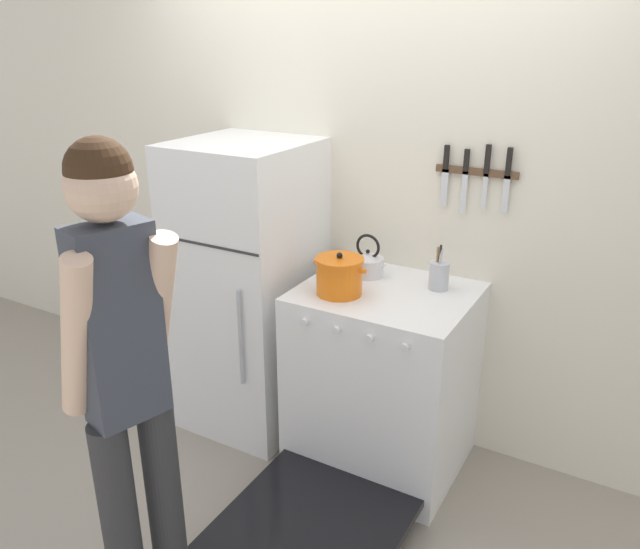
# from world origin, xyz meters

# --- Properties ---
(ground_plane) EXTENTS (14.00, 14.00, 0.00)m
(ground_plane) POSITION_xyz_m (0.00, 0.00, 0.00)
(ground_plane) COLOR gray
(wall_back) EXTENTS (10.00, 0.06, 2.55)m
(wall_back) POSITION_xyz_m (0.00, 0.03, 1.27)
(wall_back) COLOR silver
(wall_back) RESTS_ON ground_plane
(refrigerator) EXTENTS (0.64, 0.68, 1.55)m
(refrigerator) POSITION_xyz_m (-0.50, -0.33, 0.78)
(refrigerator) COLOR white
(refrigerator) RESTS_ON ground_plane
(stove_range) EXTENTS (0.79, 1.43, 0.93)m
(stove_range) POSITION_xyz_m (0.30, -0.38, 0.46)
(stove_range) COLOR white
(stove_range) RESTS_ON ground_plane
(dutch_oven_pot) EXTENTS (0.26, 0.22, 0.20)m
(dutch_oven_pot) POSITION_xyz_m (0.12, -0.47, 1.02)
(dutch_oven_pot) COLOR orange
(dutch_oven_pot) RESTS_ON stove_range
(tea_kettle) EXTENTS (0.20, 0.16, 0.21)m
(tea_kettle) POSITION_xyz_m (0.14, -0.20, 1.00)
(tea_kettle) COLOR silver
(tea_kettle) RESTS_ON stove_range
(utensil_jar) EXTENTS (0.09, 0.09, 0.22)m
(utensil_jar) POSITION_xyz_m (0.50, -0.20, 1.00)
(utensil_jar) COLOR #B7BABF
(utensil_jar) RESTS_ON stove_range
(person) EXTENTS (0.35, 0.42, 1.79)m
(person) POSITION_xyz_m (-0.06, -1.59, 1.02)
(person) COLOR #2D2D30
(person) RESTS_ON ground_plane
(wall_knife_strip) EXTENTS (0.38, 0.03, 0.33)m
(wall_knife_strip) POSITION_xyz_m (0.58, -0.02, 1.47)
(wall_knife_strip) COLOR brown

